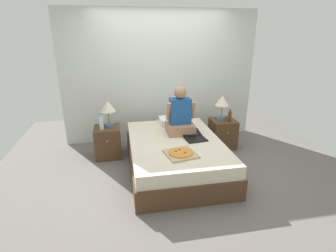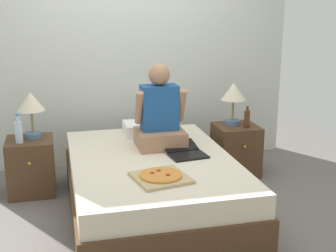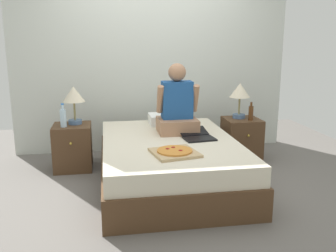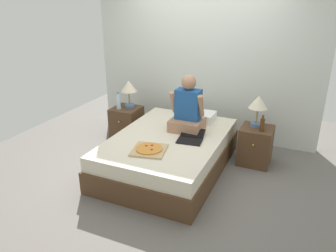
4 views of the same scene
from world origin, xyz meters
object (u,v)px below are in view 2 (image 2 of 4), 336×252
(water_bottle, at_px, (19,131))
(lamp_on_left_nightstand, at_px, (31,105))
(nightstand_right, at_px, (236,150))
(lamp_on_right_nightstand, at_px, (233,95))
(laptop, at_px, (185,152))
(beer_bottle, at_px, (247,119))
(person_seated, at_px, (160,117))
(bed, at_px, (152,184))
(nightstand_left, at_px, (31,166))
(pizza_box, at_px, (161,177))

(water_bottle, bearing_deg, lamp_on_left_nightstand, 49.40)
(lamp_on_left_nightstand, height_order, nightstand_right, lamp_on_left_nightstand)
(lamp_on_right_nightstand, bearing_deg, laptop, -135.96)
(water_bottle, relative_size, beer_bottle, 1.20)
(lamp_on_right_nightstand, height_order, person_seated, person_seated)
(lamp_on_right_nightstand, xyz_separation_m, beer_bottle, (0.10, -0.15, -0.23))
(lamp_on_right_nightstand, bearing_deg, beer_bottle, -56.31)
(nightstand_right, bearing_deg, laptop, -139.25)
(water_bottle, bearing_deg, bed, -26.54)
(water_bottle, height_order, beer_bottle, water_bottle)
(nightstand_left, relative_size, lamp_on_left_nightstand, 1.20)
(bed, height_order, nightstand_right, nightstand_right)
(bed, relative_size, laptop, 4.59)
(beer_bottle, distance_m, person_seated, 1.02)
(nightstand_left, bearing_deg, bed, -31.88)
(beer_bottle, distance_m, laptop, 0.99)
(water_bottle, xyz_separation_m, nightstand_right, (2.20, 0.09, -0.38))
(bed, bearing_deg, beer_bottle, 26.33)
(nightstand_right, relative_size, person_seated, 0.69)
(nightstand_left, bearing_deg, pizza_box, -48.87)
(bed, bearing_deg, water_bottle, 153.46)
(lamp_on_left_nightstand, bearing_deg, nightstand_left, -128.63)
(lamp_on_left_nightstand, xyz_separation_m, lamp_on_right_nightstand, (2.05, 0.00, 0.00))
(nightstand_left, relative_size, nightstand_right, 1.00)
(beer_bottle, relative_size, laptop, 0.51)
(lamp_on_left_nightstand, bearing_deg, pizza_box, -51.18)
(lamp_on_right_nightstand, bearing_deg, bed, -145.45)
(nightstand_right, relative_size, lamp_on_right_nightstand, 1.20)
(water_bottle, height_order, pizza_box, water_bottle)
(pizza_box, bearing_deg, bed, 85.91)
(pizza_box, bearing_deg, water_bottle, 135.56)
(lamp_on_right_nightstand, distance_m, person_seated, 0.97)
(lamp_on_right_nightstand, relative_size, pizza_box, 0.95)
(nightstand_left, bearing_deg, lamp_on_right_nightstand, 1.37)
(person_seated, bearing_deg, laptop, -61.61)
(person_seated, bearing_deg, nightstand_right, 20.59)
(water_bottle, distance_m, pizza_box, 1.55)
(pizza_box, bearing_deg, person_seated, 77.60)
(bed, xyz_separation_m, lamp_on_right_nightstand, (1.03, 0.71, 0.63))
(person_seated, bearing_deg, nightstand_left, 164.10)
(bed, bearing_deg, lamp_on_right_nightstand, 34.55)
(bed, xyz_separation_m, nightstand_left, (-1.06, 0.66, 0.03))
(person_seated, relative_size, laptop, 1.73)
(nightstand_left, bearing_deg, laptop, -25.28)
(lamp_on_right_nightstand, relative_size, beer_bottle, 1.96)
(bed, distance_m, nightstand_left, 1.25)
(water_bottle, height_order, nightstand_right, water_bottle)
(lamp_on_left_nightstand, bearing_deg, nightstand_right, -1.38)
(bed, xyz_separation_m, beer_bottle, (1.13, 0.56, 0.40))
(water_bottle, bearing_deg, nightstand_left, 48.35)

